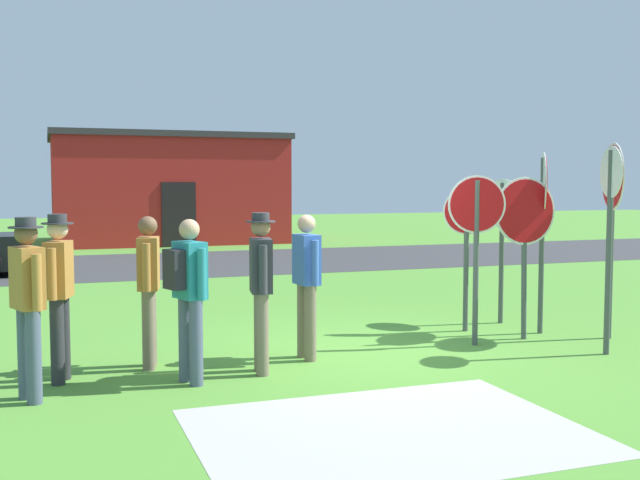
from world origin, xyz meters
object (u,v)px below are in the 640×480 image
(stop_sign_tallest, at_px, (525,228))
(person_near_signs, at_px, (59,288))
(stop_sign_leaning_left, at_px, (610,218))
(person_in_teal, at_px, (149,283))
(stop_sign_far_back, at_px, (543,208))
(stop_sign_center_cluster, at_px, (612,203))
(person_on_left, at_px, (28,298))
(person_in_blue, at_px, (261,283))
(stop_sign_rear_left, at_px, (476,230))
(stop_sign_low_front, at_px, (502,225))
(person_holding_notes, at_px, (188,289))
(person_with_sunhat, at_px, (307,278))
(stop_sign_nearest, at_px, (466,235))

(stop_sign_tallest, relative_size, person_near_signs, 1.23)
(stop_sign_leaning_left, distance_m, person_in_teal, 5.43)
(stop_sign_far_back, distance_m, stop_sign_center_cluster, 0.88)
(stop_sign_leaning_left, bearing_deg, stop_sign_center_cluster, 48.25)
(person_on_left, distance_m, person_in_blue, 2.35)
(stop_sign_tallest, distance_m, person_in_blue, 3.83)
(stop_sign_rear_left, distance_m, person_on_left, 5.35)
(person_near_signs, bearing_deg, stop_sign_leaning_left, -8.01)
(stop_sign_leaning_left, bearing_deg, person_on_left, 177.98)
(stop_sign_low_front, bearing_deg, stop_sign_center_cluster, -63.50)
(stop_sign_rear_left, bearing_deg, stop_sign_low_front, 45.99)
(person_holding_notes, height_order, person_on_left, person_on_left)
(stop_sign_rear_left, xyz_separation_m, stop_sign_center_cluster, (1.89, -0.23, 0.33))
(person_on_left, bearing_deg, stop_sign_leaning_left, -2.02)
(stop_sign_center_cluster, distance_m, person_on_left, 7.23)
(person_with_sunhat, bearing_deg, stop_sign_rear_left, 0.15)
(stop_sign_center_cluster, relative_size, person_near_signs, 1.48)
(person_near_signs, distance_m, person_on_left, 0.70)
(stop_sign_far_back, relative_size, person_in_teal, 1.46)
(person_near_signs, bearing_deg, person_on_left, -113.93)
(stop_sign_rear_left, distance_m, person_in_teal, 4.08)
(stop_sign_rear_left, xyz_separation_m, person_in_teal, (-4.04, 0.18, -0.51))
(stop_sign_nearest, height_order, stop_sign_leaning_left, stop_sign_leaning_left)
(stop_sign_rear_left, relative_size, person_near_signs, 1.24)
(stop_sign_tallest, xyz_separation_m, stop_sign_center_cluster, (1.08, -0.37, 0.33))
(stop_sign_low_front, xyz_separation_m, person_with_sunhat, (-3.44, -1.22, -0.49))
(stop_sign_low_front, height_order, person_near_signs, stop_sign_low_front)
(stop_sign_far_back, relative_size, stop_sign_low_front, 1.17)
(person_near_signs, relative_size, person_on_left, 1.00)
(stop_sign_rear_left, bearing_deg, stop_sign_tallest, 9.56)
(person_in_blue, relative_size, person_with_sunhat, 1.03)
(stop_sign_low_front, xyz_separation_m, person_holding_notes, (-4.93, -1.86, -0.46))
(stop_sign_rear_left, bearing_deg, person_on_left, -171.71)
(stop_sign_nearest, xyz_separation_m, stop_sign_far_back, (0.89, -0.48, 0.38))
(person_in_teal, xyz_separation_m, person_with_sunhat, (1.78, -0.19, 0.00))
(stop_sign_nearest, xyz_separation_m, stop_sign_center_cluster, (1.53, -1.08, 0.46))
(person_in_teal, xyz_separation_m, person_on_left, (-1.23, -0.95, 0.03))
(stop_sign_leaning_left, relative_size, person_holding_notes, 1.47)
(person_holding_notes, height_order, person_near_signs, person_near_signs)
(stop_sign_rear_left, bearing_deg, person_holding_notes, -170.24)
(person_in_blue, bearing_deg, stop_sign_nearest, 21.77)
(stop_sign_nearest, distance_m, stop_sign_far_back, 1.08)
(person_in_teal, height_order, person_near_signs, person_near_signs)
(stop_sign_rear_left, bearing_deg, person_with_sunhat, -179.85)
(stop_sign_nearest, xyz_separation_m, stop_sign_leaning_left, (0.85, -1.85, 0.31))
(stop_sign_center_cluster, xyz_separation_m, person_holding_notes, (-5.65, -0.42, -0.81))
(stop_sign_tallest, relative_size, person_in_teal, 1.27)
(stop_sign_rear_left, relative_size, person_on_left, 1.24)
(person_in_blue, bearing_deg, person_on_left, -172.65)
(person_on_left, bearing_deg, stop_sign_tallest, 8.46)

